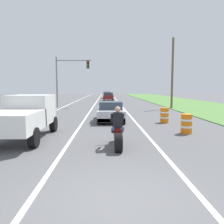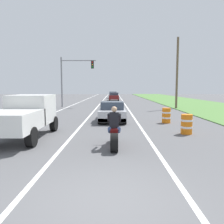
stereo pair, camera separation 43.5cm
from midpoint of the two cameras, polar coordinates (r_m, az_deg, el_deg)
The scene contains 14 objects.
ground_plane at distance 5.11m, azimuth 0.47°, elevation -21.01°, with size 160.00×160.00×0.00m, color #565659.
lane_stripe_left_solid at distance 25.24m, azimuth -11.89°, elevation 0.66°, with size 0.14×120.00×0.01m, color white.
lane_stripe_right_solid at distance 24.73m, azimuth 4.64°, elevation 0.66°, with size 0.14×120.00×0.01m, color white.
lane_stripe_centre_dashed at distance 24.73m, azimuth -3.71°, elevation 0.67°, with size 0.14×120.00×0.01m, color white.
grass_verge_right at distance 27.39m, azimuth 26.27°, elevation 0.63°, with size 10.00×120.00×0.06m, color #517F3D.
motorcycle_with_rider at distance 8.85m, azimuth 1.96°, elevation -5.23°, with size 0.70×2.21×1.62m.
sports_car_silver at distance 16.11m, azimuth 0.85°, elevation 0.02°, with size 1.84×4.30×1.37m.
pickup_truck_left_lane_white at distance 11.15m, azimuth -19.99°, elevation -0.58°, with size 2.02×4.80×1.98m.
traffic_light_mast_near at distance 28.21m, azimuth -9.53°, elevation 9.33°, with size 4.25×0.34×6.00m.
utility_pole_roadside at distance 26.60m, azimuth 16.46°, elevation 9.27°, with size 0.24×0.24×7.85m, color brown.
construction_barrel_nearest at distance 12.16m, azimuth 19.17°, elevation -2.88°, with size 0.58×0.58×1.00m.
construction_barrel_mid at distance 15.58m, azimuth 14.23°, elevation -0.83°, with size 0.58×0.58×1.00m.
distant_car_far_ahead at distance 41.28m, azimuth 0.80°, elevation 3.91°, with size 1.80×4.00×1.50m.
distant_car_further_ahead at distance 50.73m, azimuth 0.49°, elevation 4.32°, with size 1.80×4.00×1.50m.
Camera 2 is at (0.22, -4.55, 2.33)m, focal length 36.48 mm.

